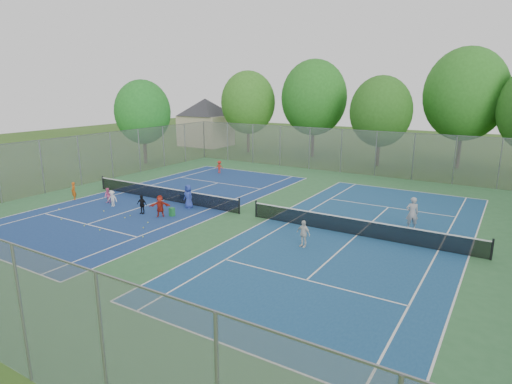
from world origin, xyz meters
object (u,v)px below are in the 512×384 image
(ball_hopper, at_px, (172,212))
(ball_crate, at_px, (183,196))
(net_right, at_px, (357,228))
(net_left, at_px, (164,194))
(instructor, at_px, (412,213))

(ball_hopper, bearing_deg, ball_crate, 122.24)
(ball_crate, bearing_deg, net_right, -4.80)
(net_left, bearing_deg, instructor, 9.28)
(net_right, height_order, ball_crate, net_right)
(ball_crate, bearing_deg, ball_hopper, -57.76)
(ball_crate, bearing_deg, net_left, -125.09)
(net_right, bearing_deg, ball_crate, 175.20)
(instructor, bearing_deg, net_left, -14.56)
(ball_crate, relative_size, instructor, 0.19)
(ball_hopper, height_order, instructor, instructor)
(ball_crate, xyz_separation_m, instructor, (15.46, 1.54, 0.78))
(net_left, relative_size, ball_crate, 36.10)
(net_left, xyz_separation_m, ball_hopper, (3.10, -2.57, -0.18))
(net_right, relative_size, instructor, 6.89)
(net_left, distance_m, instructor, 16.46)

